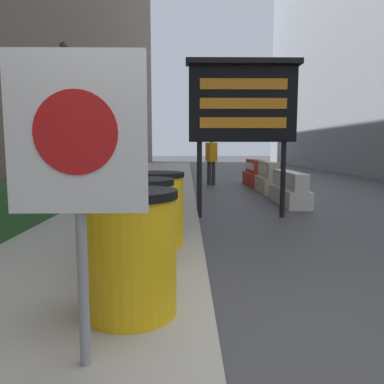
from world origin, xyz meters
The scene contains 13 objects.
ground_plane centered at (0.00, 0.00, 0.00)m, with size 120.00×120.00×0.00m, color #3F3F42.
bare_tree centered at (-3.07, 7.00, 1.97)m, with size 2.05×2.23×3.54m.
barrel_drum_foreground centered at (-0.63, 0.30, 0.62)m, with size 0.71×0.71×0.93m.
barrel_drum_middle centered at (-0.69, 1.29, 0.62)m, with size 0.71×0.71×0.93m.
barrel_drum_back centered at (-0.59, 2.27, 0.62)m, with size 0.71×0.71×0.93m.
warning_sign centered at (-0.79, -0.38, 1.36)m, with size 0.74×0.08×1.74m.
message_board centered at (0.86, 4.93, 2.23)m, with size 2.18×0.36×3.03m.
jersey_barrier_white centered at (2.29, 6.69, 0.35)m, with size 0.54×2.13×0.80m.
jersey_barrier_cream centered at (2.29, 9.10, 0.42)m, with size 0.53×1.61×0.95m.
jersey_barrier_red_striped centered at (2.29, 11.28, 0.41)m, with size 0.63×1.97×0.94m.
traffic_cone_near centered at (2.72, 14.50, 0.29)m, with size 0.33×0.33×0.59m.
traffic_light_near_curb centered at (0.43, 15.13, 3.23)m, with size 0.28×0.44×4.48m.
pedestrian_worker centered at (0.69, 11.39, 1.06)m, with size 0.42×0.54×1.80m.
Camera 1 is at (-0.21, -2.39, 1.38)m, focal length 35.00 mm.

